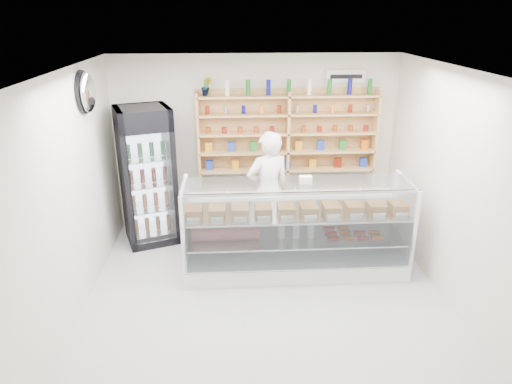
{
  "coord_description": "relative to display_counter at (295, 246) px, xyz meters",
  "views": [
    {
      "loc": [
        -0.42,
        -4.64,
        3.38
      ],
      "look_at": [
        -0.09,
        0.9,
        1.18
      ],
      "focal_mm": 32.0,
      "sensor_mm": 36.0,
      "label": 1
    }
  ],
  "objects": [
    {
      "name": "wall_shelving",
      "position": [
        0.05,
        1.42,
        1.23
      ],
      "size": [
        2.84,
        0.28,
        1.33
      ],
      "color": "tan",
      "rests_on": "back_wall"
    },
    {
      "name": "wall_sign",
      "position": [
        0.95,
        1.55,
        2.09
      ],
      "size": [
        0.62,
        0.03,
        0.2
      ],
      "primitive_type": "cube",
      "color": "white",
      "rests_on": "back_wall"
    },
    {
      "name": "shop_worker",
      "position": [
        -0.32,
        0.69,
        0.55
      ],
      "size": [
        0.76,
        0.61,
        1.82
      ],
      "primitive_type": "imported",
      "rotation": [
        0.0,
        0.0,
        3.43
      ],
      "color": "white",
      "rests_on": "floor"
    },
    {
      "name": "potted_plant",
      "position": [
        -1.2,
        1.42,
        1.98
      ],
      "size": [
        0.16,
        0.13,
        0.28
      ],
      "primitive_type": "imported",
      "rotation": [
        0.0,
        0.0,
        0.05
      ],
      "color": "#1E6626",
      "rests_on": "wall_shelving"
    },
    {
      "name": "security_mirror",
      "position": [
        -2.62,
        0.28,
        2.09
      ],
      "size": [
        0.15,
        0.5,
        0.5
      ],
      "primitive_type": "ellipsoid",
      "color": "silver",
      "rests_on": "left_wall"
    },
    {
      "name": "room",
      "position": [
        -0.45,
        -0.92,
        1.04
      ],
      "size": [
        5.0,
        5.0,
        5.0
      ],
      "color": "#B6B5BB",
      "rests_on": "ground"
    },
    {
      "name": "drinks_cooler",
      "position": [
        -2.13,
        1.05,
        0.7
      ],
      "size": [
        0.96,
        0.95,
        2.11
      ],
      "rotation": [
        0.0,
        0.0,
        0.34
      ],
      "color": "black",
      "rests_on": "floor"
    },
    {
      "name": "display_counter",
      "position": [
        0.0,
        0.0,
        0.0
      ],
      "size": [
        3.01,
        0.9,
        1.31
      ],
      "color": "white",
      "rests_on": "floor"
    }
  ]
}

